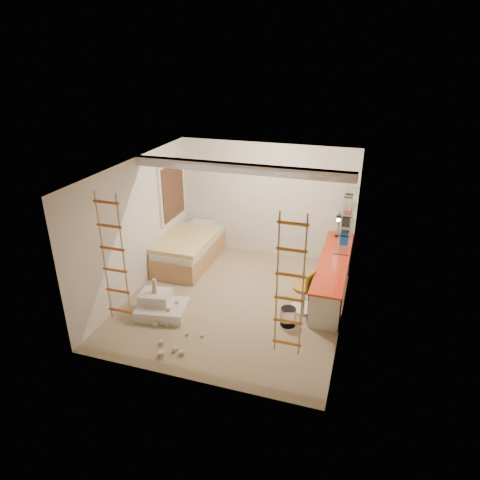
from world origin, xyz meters
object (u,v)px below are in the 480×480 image
(play_platform, at_px, (160,306))
(swivel_chair, at_px, (305,296))
(desk, at_px, (333,275))
(bed, at_px, (190,249))

(play_platform, bearing_deg, swivel_chair, 20.17)
(swivel_chair, bearing_deg, desk, 61.96)
(play_platform, bearing_deg, bed, 98.74)
(swivel_chair, bearing_deg, play_platform, -159.83)
(bed, height_order, swivel_chair, swivel_chair)
(desk, height_order, swivel_chair, swivel_chair)
(bed, xyz_separation_m, play_platform, (0.31, -2.04, -0.18))
(play_platform, bearing_deg, desk, 30.18)
(swivel_chair, relative_size, play_platform, 0.82)
(swivel_chair, distance_m, play_platform, 2.64)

